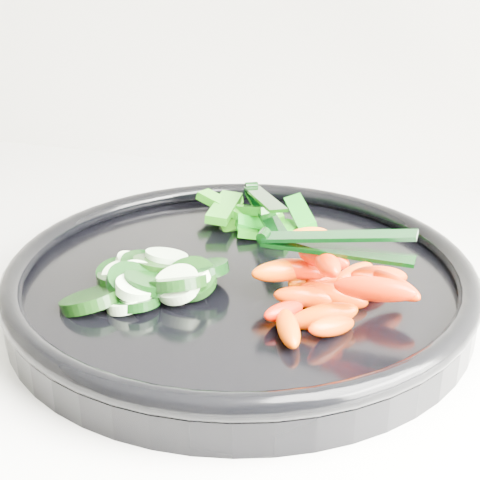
% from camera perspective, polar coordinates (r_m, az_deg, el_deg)
% --- Properties ---
extents(veggie_tray, '(0.48, 0.48, 0.04)m').
position_cam_1_polar(veggie_tray, '(0.54, -0.00, -3.34)').
color(veggie_tray, black).
rests_on(veggie_tray, counter).
extents(cucumber_pile, '(0.12, 0.12, 0.04)m').
position_cam_1_polar(cucumber_pile, '(0.52, -7.87, -3.16)').
color(cucumber_pile, black).
rests_on(cucumber_pile, veggie_tray).
extents(carrot_pile, '(0.13, 0.14, 0.06)m').
position_cam_1_polar(carrot_pile, '(0.49, 7.58, -3.74)').
color(carrot_pile, '#E24D00').
rests_on(carrot_pile, veggie_tray).
extents(pepper_pile, '(0.12, 0.09, 0.04)m').
position_cam_1_polar(pepper_pile, '(0.63, 0.96, 2.08)').
color(pepper_pile, '#176809').
rests_on(pepper_pile, veggie_tray).
extents(tong_carrot, '(0.11, 0.02, 0.02)m').
position_cam_1_polar(tong_carrot, '(0.48, 7.86, -0.26)').
color(tong_carrot, black).
rests_on(tong_carrot, carrot_pile).
extents(tong_pepper, '(0.07, 0.11, 0.02)m').
position_cam_1_polar(tong_pepper, '(0.62, 1.99, 3.18)').
color(tong_pepper, black).
rests_on(tong_pepper, pepper_pile).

